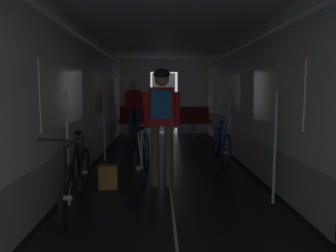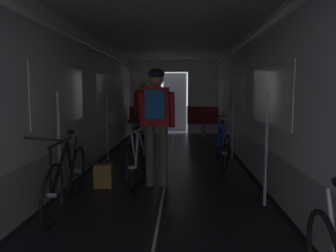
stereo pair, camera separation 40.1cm
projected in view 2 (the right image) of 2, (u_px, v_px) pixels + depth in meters
The scene contains 9 objects.
train_car_shell at pixel (167, 73), 5.34m from camera, with size 3.14×12.34×2.57m.
bench_seat_far_left at pixel (144, 119), 9.94m from camera, with size 0.98×0.51×0.95m.
bench_seat_far_right at pixel (203, 119), 9.87m from camera, with size 0.98×0.51×0.95m.
bicycle_black at pixel (66, 178), 3.83m from camera, with size 0.44×1.69×0.95m.
bicycle_blue at pixel (222, 146), 6.07m from camera, with size 0.44×1.69×0.95m.
person_cyclist_aisle at pixel (156, 114), 4.69m from camera, with size 0.54×0.40×1.73m.
bicycle_silver_in_aisle at pixel (139, 157), 5.04m from camera, with size 0.44×1.69×0.94m.
person_standing_near_bench at pixel (143, 106), 9.53m from camera, with size 0.53×0.23×1.69m.
backpack_on_floor at pixel (103, 175), 4.75m from camera, with size 0.26×0.20×0.34m, color olive.
Camera 2 is at (0.25, -1.80, 1.39)m, focal length 34.57 mm.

